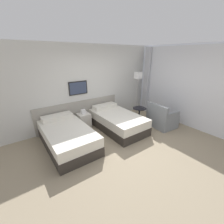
{
  "coord_description": "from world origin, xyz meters",
  "views": [
    {
      "loc": [
        -2.43,
        -2.6,
        2.37
      ],
      "look_at": [
        0.14,
        0.93,
        0.68
      ],
      "focal_mm": 24.0,
      "sensor_mm": 36.0,
      "label": 1
    }
  ],
  "objects_px": {
    "side_table": "(139,113)",
    "armchair": "(162,119)",
    "floor_lamp": "(138,80)",
    "bed_near_door": "(67,136)",
    "bed_near_window": "(117,121)",
    "nightstand": "(84,120)"
  },
  "relations": [
    {
      "from": "bed_near_door",
      "to": "armchair",
      "type": "distance_m",
      "value": 3.18
    },
    {
      "from": "bed_near_window",
      "to": "nightstand",
      "type": "bearing_deg",
      "value": 139.21
    },
    {
      "from": "bed_near_window",
      "to": "floor_lamp",
      "type": "height_order",
      "value": "floor_lamp"
    },
    {
      "from": "floor_lamp",
      "to": "armchair",
      "type": "xyz_separation_m",
      "value": [
        0.0,
        -1.25,
        -1.17
      ]
    },
    {
      "from": "bed_near_window",
      "to": "side_table",
      "type": "xyz_separation_m",
      "value": [
        0.89,
        -0.15,
        0.14
      ]
    },
    {
      "from": "nightstand",
      "to": "armchair",
      "type": "height_order",
      "value": "armchair"
    },
    {
      "from": "bed_near_door",
      "to": "bed_near_window",
      "type": "relative_size",
      "value": 1.0
    },
    {
      "from": "floor_lamp",
      "to": "bed_near_door",
      "type": "bearing_deg",
      "value": -171.17
    },
    {
      "from": "bed_near_door",
      "to": "nightstand",
      "type": "xyz_separation_m",
      "value": [
        0.86,
        0.74,
        -0.01
      ]
    },
    {
      "from": "side_table",
      "to": "armchair",
      "type": "relative_size",
      "value": 0.66
    },
    {
      "from": "bed_near_door",
      "to": "bed_near_window",
      "type": "distance_m",
      "value": 1.72
    },
    {
      "from": "side_table",
      "to": "armchair",
      "type": "height_order",
      "value": "armchair"
    },
    {
      "from": "side_table",
      "to": "armchair",
      "type": "xyz_separation_m",
      "value": [
        0.47,
        -0.62,
        -0.13
      ]
    },
    {
      "from": "bed_near_window",
      "to": "armchair",
      "type": "height_order",
      "value": "armchair"
    },
    {
      "from": "bed_near_window",
      "to": "armchair",
      "type": "xyz_separation_m",
      "value": [
        1.36,
        -0.77,
        0.01
      ]
    },
    {
      "from": "armchair",
      "to": "side_table",
      "type": "bearing_deg",
      "value": 41.58
    },
    {
      "from": "side_table",
      "to": "nightstand",
      "type": "bearing_deg",
      "value": 153.13
    },
    {
      "from": "bed_near_window",
      "to": "side_table",
      "type": "relative_size",
      "value": 3.34
    },
    {
      "from": "floor_lamp",
      "to": "side_table",
      "type": "distance_m",
      "value": 1.3
    },
    {
      "from": "bed_near_door",
      "to": "bed_near_window",
      "type": "xyz_separation_m",
      "value": [
        1.72,
        0.0,
        0.0
      ]
    },
    {
      "from": "nightstand",
      "to": "floor_lamp",
      "type": "xyz_separation_m",
      "value": [
        2.22,
        -0.26,
        1.19
      ]
    },
    {
      "from": "bed_near_window",
      "to": "side_table",
      "type": "height_order",
      "value": "bed_near_window"
    }
  ]
}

